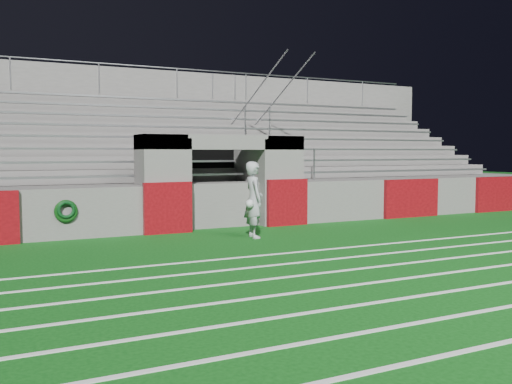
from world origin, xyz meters
TOP-DOWN VIEW (x-y plane):
  - ground at (0.00, 0.00)m, footprint 90.00×90.00m
  - field_markings at (0.00, -5.00)m, footprint 28.00×8.09m
  - stadium_structure at (0.00, 7.97)m, footprint 26.00×8.48m
  - goalkeeper_with_ball at (-0.13, 1.29)m, footprint 0.59×0.75m
  - hose_coil at (-4.36, 2.93)m, footprint 0.55×0.14m

SIDE VIEW (x-z plane):
  - ground at x=0.00m, z-range 0.00..0.00m
  - field_markings at x=0.00m, z-range 0.00..0.01m
  - hose_coil at x=-4.36m, z-range 0.45..1.00m
  - goalkeeper_with_ball at x=-0.13m, z-range 0.00..1.90m
  - stadium_structure at x=0.00m, z-range -1.22..4.20m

